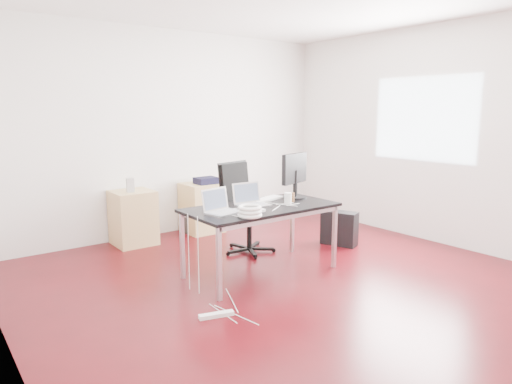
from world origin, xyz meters
TOP-DOWN VIEW (x-y plane):
  - room_shell at (0.04, 0.00)m, footprint 5.00×5.00m
  - desk at (-0.06, 0.39)m, footprint 1.60×0.80m
  - office_chair at (0.25, 1.13)m, footprint 0.58×0.60m
  - filing_cabinet_left at (-0.72, 2.23)m, footprint 0.50×0.50m
  - filing_cabinet_right at (0.30, 2.23)m, footprint 0.50×0.50m
  - pc_tower at (1.38, 0.59)m, footprint 0.35×0.49m
  - wastebasket at (0.16, 2.25)m, footprint 0.26×0.26m
  - power_strip at (-1.01, -0.23)m, footprint 0.30×0.14m
  - laptop_left at (-0.56, 0.38)m, footprint 0.37×0.31m
  - laptop_right at (-0.12, 0.48)m, footprint 0.35×0.27m
  - monitor at (0.52, 0.52)m, footprint 0.45×0.26m
  - keyboard at (0.19, 0.61)m, footprint 0.46×0.23m
  - cup_white at (0.25, 0.31)m, footprint 0.09×0.09m
  - cup_brown at (0.34, 0.37)m, footprint 0.10×0.10m
  - cable_coil at (-0.44, 0.07)m, footprint 0.24×0.24m
  - power_adapter at (-0.22, 0.17)m, footprint 0.07×0.07m
  - speaker at (-0.77, 2.17)m, footprint 0.10×0.10m
  - navy_garment at (0.34, 2.16)m, footprint 0.30×0.24m

SIDE VIEW (x-z plane):
  - power_strip at x=-1.01m, z-range 0.00..0.04m
  - wastebasket at x=0.16m, z-range 0.00..0.28m
  - pc_tower at x=1.38m, z-range 0.00..0.44m
  - filing_cabinet_left at x=-0.72m, z-range 0.00..0.70m
  - filing_cabinet_right at x=0.30m, z-range 0.00..0.70m
  - office_chair at x=0.25m, z-range 0.06..1.15m
  - desk at x=-0.06m, z-range 0.31..1.04m
  - keyboard at x=0.19m, z-range 0.73..0.75m
  - power_adapter at x=-0.22m, z-range 0.73..0.76m
  - navy_garment at x=0.34m, z-range 0.70..0.79m
  - cup_brown at x=0.34m, z-range 0.73..0.83m
  - cable_coil at x=-0.44m, z-range 0.73..0.84m
  - laptop_left at x=-0.56m, z-range 0.67..0.90m
  - laptop_right at x=-0.12m, z-range 0.67..0.90m
  - speaker at x=-0.77m, z-range 0.70..0.88m
  - cup_white at x=0.25m, z-range 0.73..0.85m
  - monitor at x=0.52m, z-range 0.76..1.27m
  - room_shell at x=0.04m, z-range -1.10..3.90m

